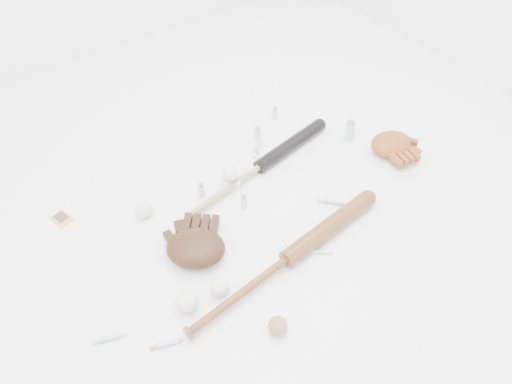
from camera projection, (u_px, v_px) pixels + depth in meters
bat_dark at (260, 167)px, 2.13m from camera, size 0.84×0.21×0.06m
bat_wood at (288, 259)px, 1.80m from camera, size 0.95×0.17×0.07m
glove_dark at (196, 248)px, 1.81m from camera, size 0.37×0.37×0.09m
glove_tan at (391, 144)px, 2.22m from camera, size 0.26×0.26×0.08m
trading_card at (62, 219)px, 1.97m from camera, size 0.08×0.09×0.00m
pedestal at (231, 182)px, 2.08m from camera, size 0.09×0.09×0.04m
baseball_on_pedestal at (230, 173)px, 2.04m from camera, size 0.07×0.07×0.07m
baseball_left at (220, 287)px, 1.72m from camera, size 0.07×0.07×0.07m
baseball_upper at (144, 210)px, 1.96m from camera, size 0.07×0.07×0.07m
baseball_mid at (187, 301)px, 1.67m from camera, size 0.08×0.08×0.08m
baseball_aged at (278, 326)px, 1.62m from camera, size 0.07×0.07×0.07m
syringe_0 at (112, 337)px, 1.61m from camera, size 0.16×0.07×0.02m
syringe_1 at (318, 252)px, 1.85m from camera, size 0.12×0.10×0.02m
syringe_2 at (257, 147)px, 2.25m from camera, size 0.14×0.14×0.02m
syringe_3 at (335, 202)px, 2.02m from camera, size 0.14×0.14×0.02m
syringe_4 at (304, 133)px, 2.32m from camera, size 0.14×0.10×0.02m
syringe_5 at (169, 343)px, 1.60m from camera, size 0.14×0.07×0.02m
vial_0 at (275, 113)px, 2.38m from camera, size 0.03×0.03×0.07m
vial_1 at (257, 133)px, 2.28m from camera, size 0.03×0.03×0.07m
vial_2 at (201, 190)px, 2.03m from camera, size 0.03×0.03×0.07m
vial_3 at (350, 130)px, 2.27m from camera, size 0.04×0.04×0.10m
vial_4 at (244, 202)px, 1.99m from camera, size 0.03×0.03×0.07m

